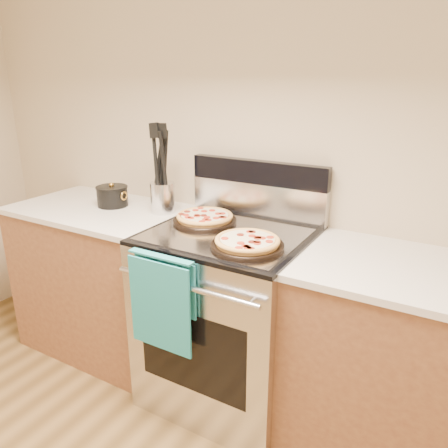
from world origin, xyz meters
The scene contains 17 objects.
wall_back centered at (0.00, 2.00, 1.35)m, with size 4.00×4.00×0.00m, color tan.
range_body centered at (0.00, 1.65, 0.45)m, with size 0.76×0.68×0.90m, color #B7B7BC.
oven_window centered at (0.00, 1.31, 0.45)m, with size 0.56×0.01×0.40m, color black.
cooktop centered at (0.00, 1.65, 0.91)m, with size 0.76×0.68×0.02m, color black.
backsplash_lower centered at (0.00, 1.96, 1.01)m, with size 0.76×0.06×0.18m, color silver.
backsplash_upper centered at (0.00, 1.96, 1.16)m, with size 0.76×0.06×0.12m, color black.
oven_handle centered at (0.00, 1.27, 0.80)m, with size 0.03×0.03×0.70m, color silver.
dish_towel centered at (-0.12, 1.27, 0.70)m, with size 0.32×0.05×0.42m, color #1B6389, non-canonical shape.
foil_sheet centered at (0.00, 1.62, 0.92)m, with size 0.70×0.55×0.01m, color gray.
cabinet_left centered at (-0.88, 1.68, 0.44)m, with size 1.00×0.62×0.88m, color brown.
countertop_left centered at (-0.88, 1.68, 0.90)m, with size 1.02×0.64×0.03m, color beige.
cabinet_right centered at (0.88, 1.68, 0.44)m, with size 1.00×0.62×0.88m, color brown.
countertop_right centered at (0.88, 1.68, 0.90)m, with size 1.02×0.64×0.03m, color beige.
pepperoni_pizza_back centered at (-0.18, 1.72, 0.95)m, with size 0.32×0.32×0.04m, color #C88A3D, non-canonical shape.
pepperoni_pizza_front centered at (0.17, 1.52, 0.95)m, with size 0.32×0.32×0.04m, color #C88A3D, non-canonical shape.
utensil_crock centered at (-0.50, 1.79, 0.99)m, with size 0.14×0.14×0.17m, color silver.
saucepan centered at (-0.83, 1.74, 0.96)m, with size 0.18×0.18×0.11m, color black.
Camera 1 is at (0.96, -0.06, 1.63)m, focal length 35.00 mm.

